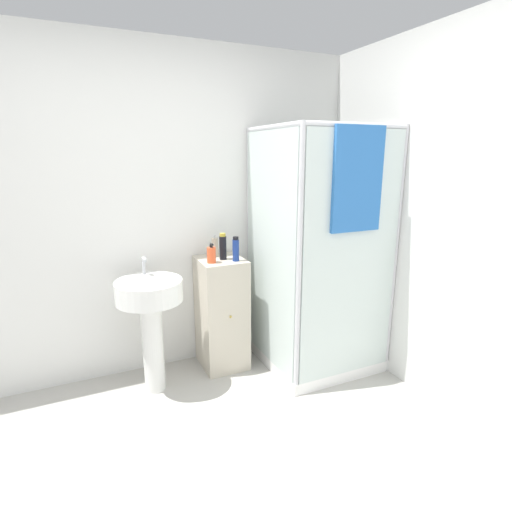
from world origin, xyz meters
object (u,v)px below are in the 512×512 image
object	(u,v)px
sink	(150,309)
lotion_bottle_white	(215,247)
soap_dispenser	(211,255)
shampoo_bottle_blue	(236,249)
shampoo_bottle_tall_black	(223,247)

from	to	relation	value
sink	lotion_bottle_white	bearing A→B (deg)	22.56
sink	lotion_bottle_white	size ratio (longest dim) A/B	5.41
soap_dispenser	lotion_bottle_white	size ratio (longest dim) A/B	0.83
shampoo_bottle_blue	lotion_bottle_white	bearing A→B (deg)	115.36
shampoo_bottle_tall_black	shampoo_bottle_blue	distance (m)	0.11
soap_dispenser	shampoo_bottle_blue	xyz separation A→B (m)	(0.19, -0.03, 0.03)
soap_dispenser	lotion_bottle_white	distance (m)	0.20
shampoo_bottle_blue	lotion_bottle_white	world-z (taller)	shampoo_bottle_blue
sink	shampoo_bottle_tall_black	bearing A→B (deg)	11.17
sink	shampoo_bottle_tall_black	size ratio (longest dim) A/B	4.75
sink	lotion_bottle_white	distance (m)	0.71
shampoo_bottle_blue	lotion_bottle_white	distance (m)	0.23
sink	soap_dispenser	xyz separation A→B (m)	(0.48, 0.06, 0.33)
lotion_bottle_white	soap_dispenser	bearing A→B (deg)	-116.53
sink	shampoo_bottle_blue	bearing A→B (deg)	2.72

